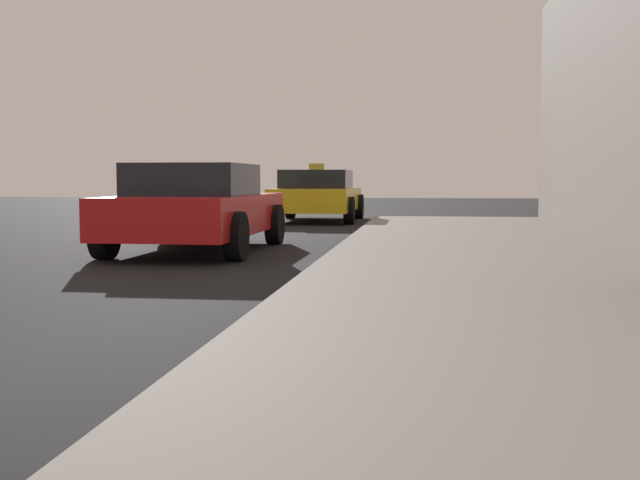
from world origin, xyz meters
name	(u,v)px	position (x,y,z in m)	size (l,w,h in m)	color
sidewalk	(636,436)	(4.00, 0.00, 0.07)	(4.00, 32.00, 0.15)	gray
car_red	(197,207)	(-0.10, 7.99, 0.65)	(1.99, 4.11, 1.27)	red
car_yellow	(317,195)	(0.52, 16.33, 0.65)	(2.07, 4.16, 1.43)	yellow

